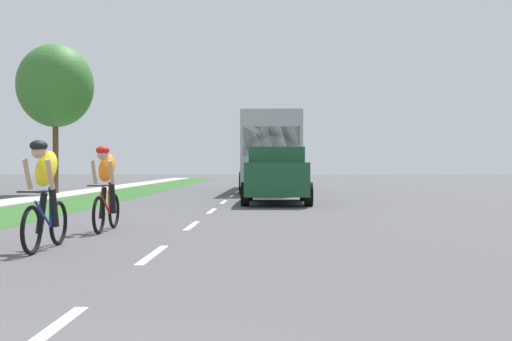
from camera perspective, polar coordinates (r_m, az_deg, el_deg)
name	(u,v)px	position (r m, az deg, el deg)	size (l,w,h in m)	color
ground_plane	(228,199)	(22.36, -2.63, -2.66)	(120.00, 120.00, 0.00)	#4C4C4F
grass_verge	(98,198)	(23.22, -14.62, -2.55)	(2.58, 70.00, 0.01)	#2D6026
sidewalk_concrete	(41,198)	(23.89, -19.46, -2.48)	(1.62, 70.00, 0.10)	#B2ADA3
lane_markings_center	(235,194)	(26.35, -1.99, -2.18)	(0.12, 53.80, 0.01)	white
cyclist_lead	(45,194)	(9.29, -19.17, -2.08)	(0.42, 1.72, 1.58)	black
cyclist_trailing	(106,188)	(11.64, -13.86, -1.56)	(0.42, 1.72, 1.58)	black
suv_dark_green	(277,174)	(19.71, 1.94, -0.33)	(2.15, 4.70, 1.79)	#194C2D
bus_silver	(272,150)	(29.89, 1.49, 1.92)	(2.78, 11.60, 3.48)	#A5A8AD
pickup_black	(270,170)	(49.02, 1.33, 0.01)	(2.22, 5.10, 1.64)	black
street_tree_near	(55,86)	(27.35, -18.28, 7.52)	(3.19, 3.19, 6.36)	brown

